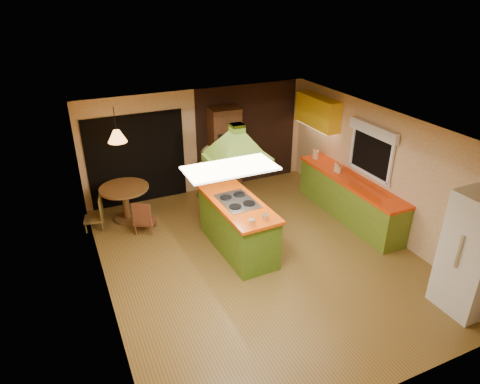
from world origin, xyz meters
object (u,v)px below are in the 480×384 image
kitchen_island (237,225)px  refrigerator (477,253)px  dining_table (125,197)px  canister_large (316,154)px  man (209,183)px  wall_oven (225,151)px

kitchen_island → refrigerator: refrigerator is taller
dining_table → canister_large: bearing=-8.0°
kitchen_island → man: 1.41m
kitchen_island → wall_oven: size_ratio=1.00×
man → canister_large: size_ratio=8.28×
wall_oven → dining_table: 2.58m
man → canister_large: man is taller
wall_oven → canister_large: size_ratio=10.37×
wall_oven → man: bearing=-124.4°
wall_oven → dining_table: (-2.49, -0.44, -0.50)m
man → refrigerator: size_ratio=0.84×
dining_table → canister_large: 4.44m
kitchen_island → man: size_ratio=1.25×
man → wall_oven: 1.39m
refrigerator → man: bearing=120.9°
kitchen_island → refrigerator: (2.62, -2.99, 0.47)m
canister_large → refrigerator: bearing=-90.4°
man → dining_table: (-1.67, 0.65, -0.29)m
dining_table → man: bearing=-21.4°
refrigerator → canister_large: refrigerator is taller
dining_table → canister_large: size_ratio=5.12×
refrigerator → wall_oven: size_ratio=0.95×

